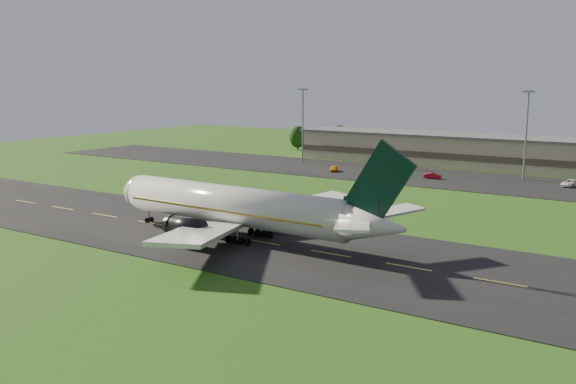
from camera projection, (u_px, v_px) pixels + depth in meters
The scene contains 10 objects.
ground at pixel (330, 254), 84.21m from camera, with size 360.00×360.00×0.00m, color #244D13.
taxiway at pixel (330, 254), 84.20m from camera, with size 220.00×30.00×0.10m, color black.
apron at pixel (491, 182), 143.26m from camera, with size 260.00×30.00×0.10m, color black.
airliner at pixel (237, 207), 91.82m from camera, with size 51.27×42.17×15.57m.
terminal at pixel (546, 156), 158.92m from camera, with size 145.00×16.00×8.40m.
light_mast_west at pixel (303, 116), 177.65m from camera, with size 2.40×1.20×20.35m.
light_mast_centre at pixel (527, 124), 144.91m from camera, with size 2.40×1.20×20.35m.
service_vehicle_a at pixel (334, 169), 160.05m from camera, with size 1.68×4.16×1.42m, color orange.
service_vehicle_b at pixel (433, 176), 148.30m from camera, with size 1.40×4.00×1.32m, color #A40A19.
service_vehicle_c at pixel (571, 183), 137.34m from camera, with size 2.48×5.39×1.50m, color white.
Camera 1 is at (40.52, -70.99, 22.55)m, focal length 40.00 mm.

